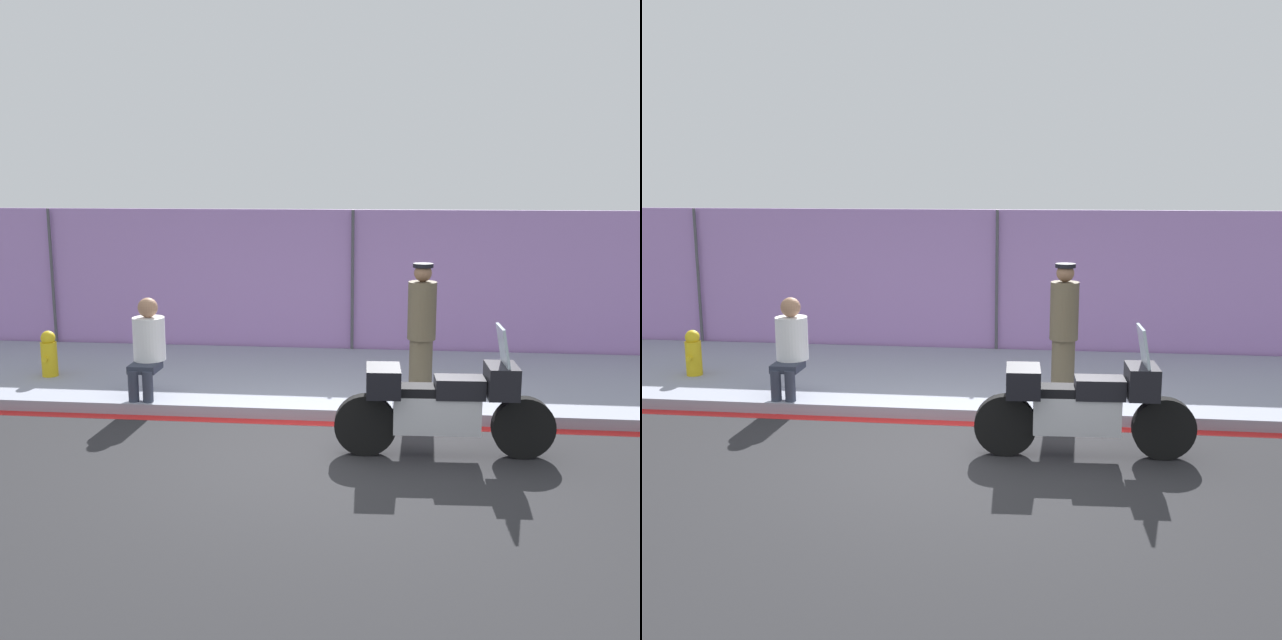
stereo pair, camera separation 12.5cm
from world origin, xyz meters
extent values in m
plane|color=#262628|center=(0.00, 0.00, 0.00)|extent=(120.00, 120.00, 0.00)
cube|color=#8E93A3|center=(0.00, 2.93, 0.07)|extent=(38.18, 3.37, 0.15)
cube|color=red|center=(0.00, 1.15, 0.00)|extent=(38.18, 0.18, 0.01)
cube|color=#AD7FC6|center=(0.00, 4.70, 1.22)|extent=(36.27, 0.08, 2.44)
cylinder|color=#4C4C51|center=(-5.14, 4.60, 1.22)|extent=(0.05, 0.05, 2.44)
cylinder|color=#4C4C51|center=(0.00, 4.60, 1.22)|extent=(0.05, 0.05, 2.44)
cylinder|color=black|center=(2.10, 0.27, 0.34)|extent=(0.68, 0.17, 0.67)
cylinder|color=black|center=(0.42, 0.19, 0.34)|extent=(0.68, 0.17, 0.67)
cube|color=silver|center=(1.17, 0.23, 0.47)|extent=(0.94, 0.32, 0.41)
cube|color=black|center=(1.41, 0.24, 0.77)|extent=(0.53, 0.33, 0.22)
cube|color=black|center=(1.07, 0.22, 0.73)|extent=(0.61, 0.31, 0.10)
cube|color=black|center=(1.85, 0.26, 0.85)|extent=(0.34, 0.49, 0.34)
cube|color=silver|center=(1.85, 0.26, 1.23)|extent=(0.12, 0.42, 0.42)
cube|color=black|center=(0.60, 0.20, 0.83)|extent=(0.38, 0.52, 0.30)
cylinder|color=brown|center=(1.06, 2.05, 0.52)|extent=(0.30, 0.30, 0.75)
cylinder|color=brown|center=(1.06, 2.05, 1.27)|extent=(0.37, 0.37, 0.75)
sphere|color=brown|center=(1.06, 2.05, 1.76)|extent=(0.23, 0.23, 0.23)
cylinder|color=black|center=(1.06, 2.05, 1.86)|extent=(0.26, 0.26, 0.05)
cylinder|color=#2D3342|center=(-2.59, 1.36, 0.35)|extent=(0.13, 0.13, 0.40)
cylinder|color=#2D3342|center=(-2.40, 1.36, 0.35)|extent=(0.13, 0.13, 0.40)
cube|color=#2D3342|center=(-2.49, 1.56, 0.55)|extent=(0.36, 0.40, 0.10)
cylinder|color=white|center=(-2.49, 1.76, 0.88)|extent=(0.42, 0.42, 0.57)
sphere|color=#A37556|center=(-2.49, 1.76, 1.29)|extent=(0.26, 0.26, 0.26)
cylinder|color=gold|center=(-4.22, 2.44, 0.39)|extent=(0.23, 0.23, 0.50)
sphere|color=gold|center=(-4.22, 2.44, 0.71)|extent=(0.20, 0.20, 0.20)
cylinder|color=gold|center=(-4.22, 2.32, 0.42)|extent=(0.08, 0.09, 0.08)
camera|label=1|loc=(0.73, -7.54, 2.98)|focal=42.00mm
camera|label=2|loc=(0.86, -7.52, 2.98)|focal=42.00mm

